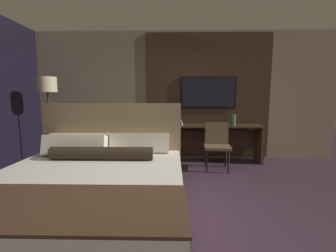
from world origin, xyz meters
The scene contains 10 objects.
ground_plane centered at (0.00, 0.00, 0.00)m, with size 16.00×16.00×0.00m, color #3D2838.
wall_back_tv_panel centered at (0.12, 2.59, 1.40)m, with size 7.20×0.09×2.80m.
bed centered at (-0.93, -0.06, 0.35)m, with size 2.08×2.23×1.30m.
desk centered at (0.77, 2.34, 0.55)m, with size 2.20×0.48×0.80m.
tv centered at (0.77, 2.52, 1.49)m, with size 1.20×0.04×0.67m.
desk_chair centered at (0.85, 1.85, 0.53)m, with size 0.53×0.53×0.89m.
floor_lamp centered at (-2.34, 1.74, 1.48)m, with size 0.34×0.34×1.76m.
vase_tall centered at (1.26, 2.23, 0.92)m, with size 0.09×0.09×0.23m.
vase_short centered at (0.16, 2.25, 0.87)m, with size 0.13×0.13×0.15m.
book centered at (0.86, 2.26, 0.81)m, with size 0.25×0.20×0.03m.
Camera 1 is at (-0.01, -2.44, 1.40)m, focal length 24.00 mm.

